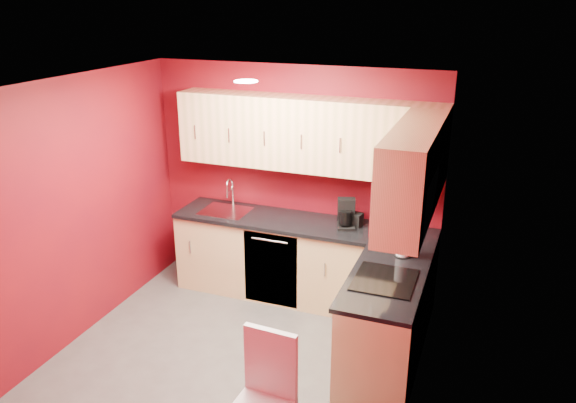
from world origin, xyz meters
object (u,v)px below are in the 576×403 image
Objects in this scene: microwave at (405,198)px; sink at (226,207)px; napkin_holder at (356,220)px; coffee_maker at (346,214)px; paper_towel at (403,242)px.

microwave is 2.43m from sink.
microwave is 5.64× the size of napkin_holder.
coffee_maker is at bearing 125.70° from microwave.
coffee_maker is 0.81m from paper_towel.
napkin_holder is (0.08, 0.08, -0.08)m from coffee_maker.
sink is at bearing 161.57° from coffee_maker.
microwave is 2.56× the size of coffee_maker.
napkin_holder is at bearing 120.50° from microwave.
coffee_maker reaches higher than paper_towel.
microwave reaches higher than napkin_holder.
sink is (-2.09, 1.00, -0.72)m from microwave.
coffee_maker is at bearing 144.46° from paper_towel.
paper_towel reaches higher than napkin_holder.
microwave reaches higher than paper_towel.
coffee_maker is (1.38, -0.00, 0.11)m from sink.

